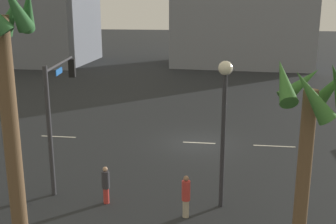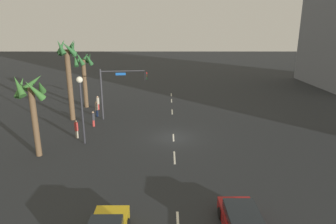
% 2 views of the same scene
% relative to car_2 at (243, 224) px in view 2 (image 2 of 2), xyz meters
% --- Properties ---
extents(ground_plane, '(220.00, 220.00, 0.00)m').
position_rel_car_2_xyz_m(ground_plane, '(13.65, 3.19, -0.60)').
color(ground_plane, '#232628').
extents(lane_stripe_1, '(1.84, 0.14, 0.01)m').
position_rel_car_2_xyz_m(lane_stripe_1, '(0.98, 3.19, -0.59)').
color(lane_stripe_1, silver).
rests_on(lane_stripe_1, ground_plane).
extents(lane_stripe_2, '(2.43, 0.14, 0.01)m').
position_rel_car_2_xyz_m(lane_stripe_2, '(9.09, 3.19, -0.59)').
color(lane_stripe_2, silver).
rests_on(lane_stripe_2, ground_plane).
extents(lane_stripe_3, '(1.96, 0.14, 0.01)m').
position_rel_car_2_xyz_m(lane_stripe_3, '(13.52, 3.19, -0.59)').
color(lane_stripe_3, silver).
rests_on(lane_stripe_3, ground_plane).
extents(lane_stripe_4, '(2.25, 0.14, 0.01)m').
position_rel_car_2_xyz_m(lane_stripe_4, '(22.43, 3.19, -0.59)').
color(lane_stripe_4, silver).
rests_on(lane_stripe_4, ground_plane).
extents(lane_stripe_5, '(2.10, 0.14, 0.01)m').
position_rel_car_2_xyz_m(lane_stripe_5, '(28.26, 3.19, -0.59)').
color(lane_stripe_5, silver).
rests_on(lane_stripe_5, ground_plane).
extents(lane_stripe_6, '(2.08, 0.14, 0.01)m').
position_rel_car_2_xyz_m(lane_stripe_6, '(32.19, 3.19, -0.59)').
color(lane_stripe_6, silver).
rests_on(lane_stripe_6, ground_plane).
extents(car_2, '(4.45, 1.96, 1.28)m').
position_rel_car_2_xyz_m(car_2, '(0.00, 0.00, 0.00)').
color(car_2, maroon).
rests_on(car_2, ground_plane).
extents(traffic_signal, '(0.96, 5.20, 5.71)m').
position_rel_car_2_xyz_m(traffic_signal, '(19.67, 9.30, 3.31)').
color(traffic_signal, '#38383D').
rests_on(traffic_signal, ground_plane).
extents(streetlamp, '(0.56, 0.56, 6.06)m').
position_rel_car_2_xyz_m(streetlamp, '(12.11, 11.22, 3.66)').
color(streetlamp, '#2D2D33').
rests_on(streetlamp, ground_plane).
extents(pedestrian_0, '(0.46, 0.46, 1.79)m').
position_rel_car_2_xyz_m(pedestrian_0, '(23.48, 12.62, 0.34)').
color(pedestrian_0, '#BF3833').
rests_on(pedestrian_0, ground_plane).
extents(pedestrian_1, '(0.44, 0.44, 1.81)m').
position_rel_car_2_xyz_m(pedestrian_1, '(20.54, 12.08, 0.36)').
color(pedestrian_1, '#2D478C').
rests_on(pedestrian_1, ground_plane).
extents(pedestrian_2, '(0.47, 0.47, 1.74)m').
position_rel_car_2_xyz_m(pedestrian_2, '(13.47, 12.31, 0.32)').
color(pedestrian_2, '#B2A58C').
rests_on(pedestrian_2, ground_plane).
extents(pedestrian_3, '(0.37, 0.37, 1.64)m').
position_rel_car_2_xyz_m(pedestrian_3, '(16.90, 11.58, 0.26)').
color(pedestrian_3, '#BF3833').
rests_on(pedestrian_3, ground_plane).
extents(palm_tree_0, '(2.70, 2.57, 8.94)m').
position_rel_car_2_xyz_m(palm_tree_0, '(19.28, 14.49, 5.68)').
color(palm_tree_0, brown).
rests_on(palm_tree_0, ground_plane).
extents(palm_tree_1, '(2.45, 2.69, 7.23)m').
position_rel_car_2_xyz_m(palm_tree_1, '(24.74, 14.46, 4.51)').
color(palm_tree_1, brown).
rests_on(palm_tree_1, ground_plane).
extents(palm_tree_2, '(2.65, 2.68, 6.72)m').
position_rel_car_2_xyz_m(palm_tree_2, '(9.46, 14.25, 4.22)').
color(palm_tree_2, brown).
rests_on(palm_tree_2, ground_plane).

